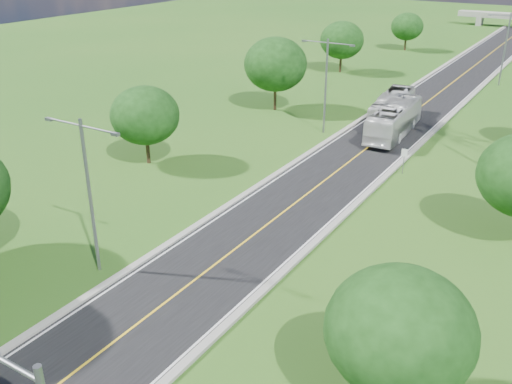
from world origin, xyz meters
TOP-DOWN VIEW (x-y plane):
  - ground at (0.00, 60.00)m, footprint 260.00×260.00m
  - road at (0.00, 66.00)m, footprint 8.00×150.00m
  - curb_left at (-4.25, 66.00)m, footprint 0.50×150.00m
  - curb_right at (4.25, 66.00)m, footprint 0.50×150.00m
  - speed_limit_sign at (5.20, 37.98)m, footprint 0.55×0.09m
  - streetlight_near_left at (-6.00, 12.00)m, footprint 5.90×0.25m
  - streetlight_mid_left at (-6.00, 45.00)m, footprint 5.90×0.25m
  - streetlight_far_right at (6.00, 78.00)m, footprint 5.90×0.25m
  - tree_lb at (-16.00, 28.00)m, footprint 6.30×6.30m
  - tree_lc at (-15.00, 50.00)m, footprint 7.56×7.56m
  - tree_ld at (-17.00, 74.00)m, footprint 6.72×6.72m
  - tree_le at (-14.50, 98.00)m, footprint 5.88×5.88m
  - tree_ra at (14.00, 10.00)m, footprint 6.30×6.30m
  - bus_outbound at (0.80, 47.91)m, footprint 3.60×12.41m
  - bus_inbound at (-0.91, 52.05)m, footprint 4.27×12.36m

SIDE VIEW (x-z plane):
  - ground at x=0.00m, z-range 0.00..0.00m
  - road at x=0.00m, z-range 0.00..0.06m
  - curb_left at x=-4.25m, z-range 0.00..0.22m
  - curb_right at x=4.25m, z-range 0.00..0.22m
  - speed_limit_sign at x=5.20m, z-range 0.40..2.80m
  - bus_inbound at x=-0.91m, z-range 0.06..3.43m
  - bus_outbound at x=0.80m, z-range 0.06..3.48m
  - tree_le at x=-14.50m, z-range 0.91..7.75m
  - tree_lb at x=-16.00m, z-range 0.98..8.31m
  - tree_ra at x=14.00m, z-range 0.98..8.31m
  - tree_ld at x=-17.00m, z-range 1.05..8.86m
  - tree_lc at x=-15.00m, z-range 1.18..9.97m
  - streetlight_near_left at x=-6.00m, z-range 0.94..10.94m
  - streetlight_mid_left at x=-6.00m, z-range 0.94..10.94m
  - streetlight_far_right at x=6.00m, z-range 0.94..10.94m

